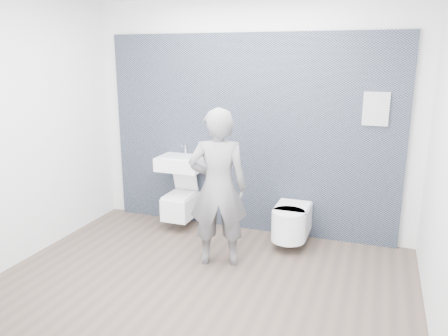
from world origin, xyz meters
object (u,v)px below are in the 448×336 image
(washbasin, at_px, (181,163))
(toilet_rounded, at_px, (291,222))
(visitor, at_px, (218,188))
(toilet_square, at_px, (181,204))

(washbasin, bearing_deg, toilet_rounded, -4.91)
(washbasin, xyz_separation_m, toilet_rounded, (1.43, -0.12, -0.55))
(toilet_rounded, xyz_separation_m, visitor, (-0.64, -0.67, 0.53))
(visitor, bearing_deg, toilet_square, -62.59)
(visitor, bearing_deg, washbasin, -63.78)
(washbasin, relative_size, visitor, 0.33)
(toilet_rounded, height_order, visitor, visitor)
(toilet_square, xyz_separation_m, toilet_rounded, (1.43, -0.09, -0.02))
(toilet_rounded, bearing_deg, washbasin, 175.09)
(toilet_square, distance_m, visitor, 1.21)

